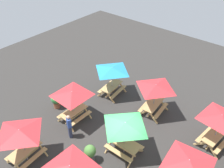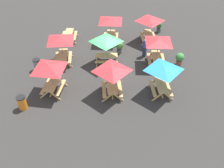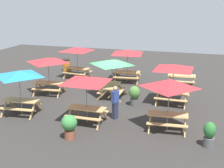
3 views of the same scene
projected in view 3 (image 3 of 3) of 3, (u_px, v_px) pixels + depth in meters
The scene contains 16 objects.
ground_plane at pixel (110, 98), 18.56m from camera, with size 33.33×33.33×0.00m, color #33302D.
picnic_table_0 at pixel (86, 83), 14.50m from camera, with size 2.83×2.83×2.34m.
picnic_table_1 at pixel (48, 63), 18.77m from camera, with size 2.18×2.18×2.34m.
picnic_table_2 at pixel (19, 77), 15.59m from camera, with size 2.18×2.18×2.34m.
picnic_table_3 at pixel (182, 78), 20.91m from camera, with size 1.83×1.57×0.81m.
picnic_table_4 at pixel (112, 65), 18.20m from camera, with size 2.05×2.05×2.34m.
picnic_table_5 at pixel (169, 88), 13.73m from camera, with size 2.14×2.14×2.34m.
picnic_table_6 at pixel (127, 54), 21.45m from camera, with size 2.81×2.81×2.34m.
picnic_table_7 at pixel (174, 70), 16.99m from camera, with size 2.83×2.83×2.34m.
picnic_table_8 at pixel (77, 51), 22.54m from camera, with size 2.81×2.81×2.34m.
trash_bin_orange at pixel (66, 65), 24.96m from camera, with size 0.59×0.59×0.98m.
trash_bin_gray at pixel (118, 68), 23.88m from camera, with size 0.59×0.59×0.98m.
potted_plant_0 at pixel (209, 134), 12.51m from camera, with size 0.50×0.50×1.07m.
potted_plant_1 at pixel (69, 125), 13.18m from camera, with size 0.68×0.68×1.07m.
potted_plant_2 at pixel (134, 94), 17.17m from camera, with size 0.64×0.64×1.12m.
person_standing at pixel (115, 102), 15.28m from camera, with size 0.35×0.42×1.67m.
Camera 3 is at (-5.17, 16.83, 5.95)m, focal length 50.00 mm.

